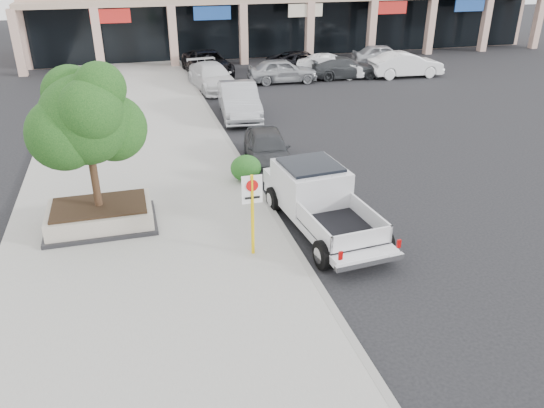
{
  "coord_description": "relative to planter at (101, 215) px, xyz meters",
  "views": [
    {
      "loc": [
        -5.59,
        -11.45,
        7.67
      ],
      "look_at": [
        -1.99,
        1.5,
        1.15
      ],
      "focal_mm": 35.0,
      "sensor_mm": 36.0,
      "label": 1
    }
  ],
  "objects": [
    {
      "name": "ground",
      "position": [
        6.75,
        -3.47,
        -0.48
      ],
      "size": [
        120.0,
        120.0,
        0.0
      ],
      "primitive_type": "plane",
      "color": "black",
      "rests_on": "ground"
    },
    {
      "name": "hedge",
      "position": [
        4.95,
        2.17,
        0.14
      ],
      "size": [
        1.1,
        0.99,
        0.93
      ],
      "primitive_type": "ellipsoid",
      "color": "#144616",
      "rests_on": "sidewalk"
    },
    {
      "name": "no_parking_sign",
      "position": [
        4.0,
        -2.79,
        1.16
      ],
      "size": [
        0.55,
        0.09,
        2.3
      ],
      "color": "yellow",
      "rests_on": "sidewalk"
    },
    {
      "name": "pickup_truck",
      "position": [
        6.4,
        -1.82,
        0.42
      ],
      "size": [
        2.57,
        5.82,
        1.78
      ],
      "primitive_type": null,
      "rotation": [
        0.0,
        0.0,
        0.09
      ],
      "color": "silver",
      "rests_on": "ground"
    },
    {
      "name": "lot_car_a",
      "position": [
        10.75,
        17.12,
        0.27
      ],
      "size": [
        4.5,
        2.07,
        1.5
      ],
      "primitive_type": "imported",
      "rotation": [
        0.0,
        0.0,
        1.5
      ],
      "color": "#9B9EA3",
      "rests_on": "ground"
    },
    {
      "name": "curb_car_d",
      "position": [
        6.56,
        20.34,
        0.32
      ],
      "size": [
        2.95,
        5.86,
        1.59
      ],
      "primitive_type": "imported",
      "rotation": [
        0.0,
        0.0,
        0.05
      ],
      "color": "black",
      "rests_on": "ground"
    },
    {
      "name": "lot_car_f",
      "position": [
        19.01,
        16.56,
        0.31
      ],
      "size": [
        4.86,
        1.89,
        1.58
      ],
      "primitive_type": "imported",
      "rotation": [
        0.0,
        0.0,
        1.52
      ],
      "color": "white",
      "rests_on": "ground"
    },
    {
      "name": "planter_tree",
      "position": [
        0.13,
        0.15,
        2.94
      ],
      "size": [
        2.9,
        2.55,
        4.0
      ],
      "color": "#311F13",
      "rests_on": "planter"
    },
    {
      "name": "lot_car_b",
      "position": [
        14.15,
        17.65,
        0.24
      ],
      "size": [
        4.62,
        2.97,
        1.44
      ],
      "primitive_type": "imported",
      "rotation": [
        0.0,
        0.0,
        1.21
      ],
      "color": "silver",
      "rests_on": "ground"
    },
    {
      "name": "curb_car_a",
      "position": [
        6.18,
        3.79,
        0.21
      ],
      "size": [
        2.12,
        4.21,
        1.38
      ],
      "primitive_type": "imported",
      "rotation": [
        0.0,
        0.0,
        -0.13
      ],
      "color": "#2C2E31",
      "rests_on": "ground"
    },
    {
      "name": "planter",
      "position": [
        0.0,
        0.0,
        0.0
      ],
      "size": [
        3.2,
        2.2,
        0.68
      ],
      "color": "black",
      "rests_on": "sidewalk"
    },
    {
      "name": "curb_car_c",
      "position": [
        6.21,
        16.52,
        0.27
      ],
      "size": [
        2.69,
        5.37,
        1.5
      ],
      "primitive_type": "imported",
      "rotation": [
        0.0,
        0.0,
        0.12
      ],
      "color": "silver",
      "rests_on": "ground"
    },
    {
      "name": "sidewalk",
      "position": [
        1.25,
        2.53,
        -0.4
      ],
      "size": [
        8.0,
        52.0,
        0.15
      ],
      "primitive_type": "cube",
      "color": "gray",
      "rests_on": "ground"
    },
    {
      "name": "lot_car_d",
      "position": [
        13.03,
        19.51,
        0.23
      ],
      "size": [
        5.26,
        2.74,
        1.42
      ],
      "primitive_type": "imported",
      "rotation": [
        0.0,
        0.0,
        1.49
      ],
      "color": "black",
      "rests_on": "ground"
    },
    {
      "name": "lot_car_c",
      "position": [
        14.99,
        17.24,
        0.2
      ],
      "size": [
        4.79,
        2.29,
        1.35
      ],
      "primitive_type": "imported",
      "rotation": [
        0.0,
        0.0,
        1.48
      ],
      "color": "#313437",
      "rests_on": "ground"
    },
    {
      "name": "curb_car_b",
      "position": [
        6.52,
        10.49,
        0.36
      ],
      "size": [
        2.25,
        5.2,
        1.66
      ],
      "primitive_type": "imported",
      "rotation": [
        0.0,
        0.0,
        -0.1
      ],
      "color": "#9A9CA1",
      "rests_on": "ground"
    },
    {
      "name": "curb",
      "position": [
        5.2,
        2.53,
        -0.4
      ],
      "size": [
        0.2,
        52.0,
        0.15
      ],
      "primitive_type": "cube",
      "color": "gray",
      "rests_on": "ground"
    },
    {
      "name": "lot_car_e",
      "position": [
        19.21,
        20.27,
        0.28
      ],
      "size": [
        4.63,
        2.46,
        1.5
      ],
      "primitive_type": "imported",
      "rotation": [
        0.0,
        0.0,
        1.41
      ],
      "color": "#B0B2B9",
      "rests_on": "ground"
    }
  ]
}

